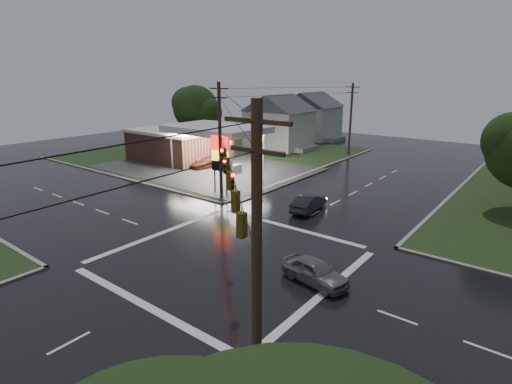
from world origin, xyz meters
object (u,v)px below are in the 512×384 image
Objects in this scene: utility_pole_nw at (220,140)px; utility_pole_se at (257,280)px; gas_station at (185,142)px; house_near at (279,121)px; pylon_sign at (220,155)px; car_pump at (207,163)px; car_crossing at (315,271)px; car_north at (309,203)px; utility_pole_n at (351,118)px; tree_nw_behind at (196,108)px; house_far at (311,115)px.

utility_pole_se is at bearing -45.00° from utility_pole_nw.
gas_station is 2.37× the size of house_near.
pylon_sign is 28.34m from utility_pole_se.
house_near is (-30.45, 45.50, -1.32)m from utility_pole_se.
utility_pole_se is (19.00, -19.00, 0.00)m from utility_pole_nw.
car_crossing is at bearing -27.61° from car_pump.
gas_station is 2.38× the size of utility_pole_se.
house_near is 2.35× the size of car_pump.
utility_pole_se is (20.00, -20.00, 1.71)m from pylon_sign.
car_north is 20.28m from car_pump.
pylon_sign is 0.54× the size of house_near.
gas_station reaches higher than car_north.
utility_pole_nw reaches higher than pylon_sign.
car_north is (24.88, -8.33, -1.80)m from gas_station.
utility_pole_se is 1.05× the size of utility_pole_n.
utility_pole_nw is at bearing -32.23° from gas_station.
utility_pole_se reaches higher than gas_station.
gas_station is 2.50× the size of utility_pole_n.
pylon_sign is 1.43× the size of car_crossing.
house_near reaches higher than gas_station.
house_near is at bearing -170.09° from utility_pole_n.
utility_pole_se reaches higher than car_north.
house_near is 44.69m from car_crossing.
house_near is 32.03m from car_north.
tree_nw_behind is (-24.34, 20.49, 0.46)m from utility_pole_nw.
utility_pole_nw is 1.00× the size of utility_pole_se.
utility_pole_se is 1.00× the size of house_near.
car_north is at bearing -50.71° from house_near.
utility_pole_nw is 28.50m from utility_pole_n.
house_far is 21.65m from tree_nw_behind.
tree_nw_behind reaches higher than pylon_sign.
car_north reaches higher than car_pump.
utility_pole_nw is at bearing 135.00° from utility_pole_se.
house_far is (-12.45, 38.50, -1.32)m from utility_pole_nw.
house_far is (-31.45, 57.50, -1.32)m from utility_pole_se.
tree_nw_behind is at bearing 128.42° from gas_station.
gas_station is at bearing -106.17° from house_near.
utility_pole_n is at bearing -77.85° from car_north.
utility_pole_se is at bearing -149.89° from car_crossing.
pylon_sign is at bearing -32.24° from car_pump.
utility_pole_n is 23.01m from car_pump.
pylon_sign is 19.55m from car_crossing.
house_near is 12.04m from house_far.
tree_nw_behind is at bearing -155.02° from house_near.
house_far reaches higher than car_north.
pylon_sign is 1.28× the size of car_pump.
pylon_sign reaches higher than car_crossing.
utility_pole_n is 25.63m from tree_nw_behind.
pylon_sign is at bearing -92.08° from utility_pole_n.
house_far is (-12.45, 10.00, -1.06)m from utility_pole_n.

